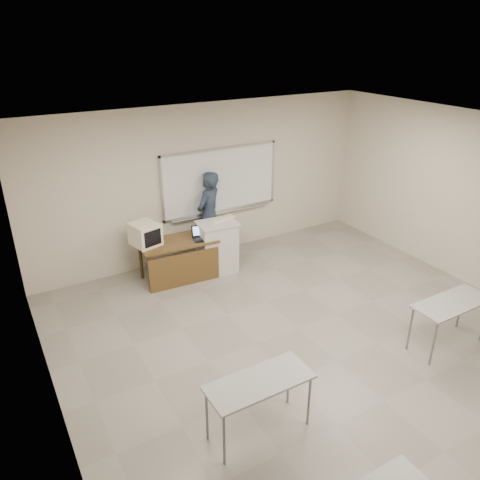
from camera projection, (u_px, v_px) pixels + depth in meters
floor at (336, 361)px, 6.50m from camera, size 7.00×8.00×0.01m
whiteboard at (220, 181)px, 9.15m from camera, size 2.48×0.10×1.31m
student_desks at (423, 381)px, 5.16m from camera, size 4.40×2.20×0.73m
instructor_desk at (181, 254)px, 8.36m from camera, size 1.37×0.68×0.75m
podium at (218, 247)px, 8.70m from camera, size 0.71×0.52×0.99m
crt_monitor at (145, 234)px, 8.13m from camera, size 0.44×0.48×0.41m
laptop at (201, 236)px, 8.42m from camera, size 0.31×0.28×0.23m
mouse at (210, 237)px, 8.45m from camera, size 0.09×0.06×0.03m
keyboard at (222, 219)px, 8.62m from camera, size 0.53×0.26×0.03m
presenter at (209, 215)px, 9.15m from camera, size 0.76×0.69×1.75m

